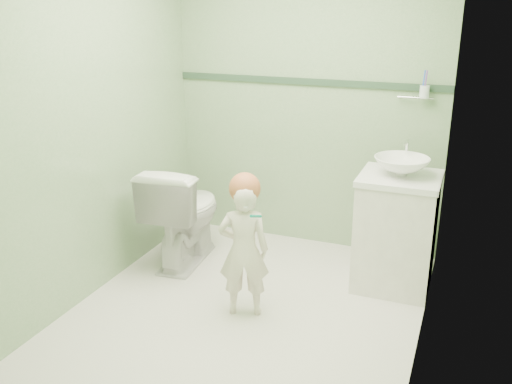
% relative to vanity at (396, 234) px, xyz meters
% --- Properties ---
extents(ground, '(2.50, 2.50, 0.00)m').
position_rel_vanity_xyz_m(ground, '(-0.84, -0.70, -0.40)').
color(ground, silver).
rests_on(ground, ground).
extents(room_shell, '(2.50, 2.54, 2.40)m').
position_rel_vanity_xyz_m(room_shell, '(-0.84, -0.70, 0.80)').
color(room_shell, '#87B07D').
rests_on(room_shell, ground).
extents(trim_stripe, '(2.20, 0.02, 0.05)m').
position_rel_vanity_xyz_m(trim_stripe, '(-0.84, 0.54, 0.95)').
color(trim_stripe, '#2D4834').
rests_on(trim_stripe, room_shell).
extents(vanity, '(0.52, 0.50, 0.80)m').
position_rel_vanity_xyz_m(vanity, '(0.00, 0.00, 0.00)').
color(vanity, silver).
rests_on(vanity, ground).
extents(counter, '(0.54, 0.52, 0.04)m').
position_rel_vanity_xyz_m(counter, '(0.00, 0.00, 0.41)').
color(counter, white).
rests_on(counter, vanity).
extents(basin, '(0.37, 0.37, 0.13)m').
position_rel_vanity_xyz_m(basin, '(0.00, 0.00, 0.49)').
color(basin, white).
rests_on(basin, counter).
extents(faucet, '(0.03, 0.13, 0.18)m').
position_rel_vanity_xyz_m(faucet, '(0.00, 0.19, 0.57)').
color(faucet, silver).
rests_on(faucet, counter).
extents(cup_holder, '(0.26, 0.07, 0.21)m').
position_rel_vanity_xyz_m(cup_holder, '(0.05, 0.48, 0.93)').
color(cup_holder, silver).
rests_on(cup_holder, room_shell).
extents(toilet, '(0.51, 0.82, 0.80)m').
position_rel_vanity_xyz_m(toilet, '(-1.58, -0.19, -0.00)').
color(toilet, white).
rests_on(toilet, ground).
extents(toddler, '(0.38, 0.31, 0.89)m').
position_rel_vanity_xyz_m(toddler, '(-0.85, -0.74, 0.05)').
color(toddler, silver).
rests_on(toddler, ground).
extents(hair_cap, '(0.20, 0.20, 0.20)m').
position_rel_vanity_xyz_m(hair_cap, '(-0.85, -0.72, 0.46)').
color(hair_cap, '#B7643A').
rests_on(hair_cap, toddler).
extents(teal_toothbrush, '(0.10, 0.14, 0.08)m').
position_rel_vanity_xyz_m(teal_toothbrush, '(-0.74, -0.83, 0.34)').
color(teal_toothbrush, '#037E6C').
rests_on(teal_toothbrush, toddler).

